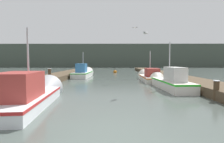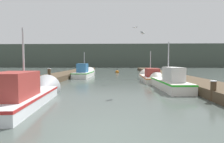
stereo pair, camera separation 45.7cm
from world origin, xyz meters
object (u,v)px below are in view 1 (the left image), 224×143
at_px(fishing_boat_0, 32,93).
at_px(mooring_piling_2, 216,90).
at_px(mooring_piling_1, 50,77).
at_px(seagull_lead, 146,33).
at_px(channel_buoy, 115,72).
at_px(fishing_boat_3, 84,73).
at_px(seagull_1, 135,28).
at_px(fishing_boat_2, 149,77).
at_px(fishing_boat_1, 169,81).

bearing_deg(fishing_boat_0, mooring_piling_2, -1.27).
bearing_deg(mooring_piling_1, seagull_lead, -23.25).
bearing_deg(fishing_boat_0, channel_buoy, 73.95).
bearing_deg(channel_buoy, fishing_boat_3, -118.99).
bearing_deg(seagull_1, mooring_piling_1, -126.96).
distance_m(fishing_boat_3, mooring_piling_2, 16.25).
bearing_deg(seagull_1, mooring_piling_2, -40.88).
distance_m(fishing_boat_3, channel_buoy, 8.41).
bearing_deg(seagull_1, seagull_lead, -61.78).
xyz_separation_m(fishing_boat_0, fishing_boat_2, (7.43, 10.04, -0.08)).
height_order(fishing_boat_2, mooring_piling_1, fishing_boat_2).
bearing_deg(mooring_piling_2, channel_buoy, 102.70).
xyz_separation_m(fishing_boat_3, mooring_piling_2, (8.80, -13.65, 0.03)).
distance_m(fishing_boat_2, channel_buoy, 12.08).
bearing_deg(seagull_lead, fishing_boat_2, 17.63).
height_order(mooring_piling_1, mooring_piling_2, mooring_piling_1).
height_order(fishing_boat_0, fishing_boat_3, fishing_boat_0).
height_order(mooring_piling_2, seagull_1, seagull_1).
height_order(channel_buoy, seagull_1, seagull_1).
bearing_deg(fishing_boat_1, seagull_1, 112.39).
bearing_deg(seagull_1, channel_buoy, 127.01).
distance_m(fishing_boat_2, seagull_lead, 8.13).
bearing_deg(seagull_lead, mooring_piling_2, -93.76).
distance_m(fishing_boat_0, seagull_lead, 7.10).
bearing_deg(channel_buoy, seagull_1, -82.23).
distance_m(fishing_boat_1, fishing_boat_3, 12.34).
bearing_deg(fishing_boat_3, seagull_lead, -62.07).
xyz_separation_m(fishing_boat_2, mooring_piling_2, (1.37, -9.41, 0.13)).
xyz_separation_m(mooring_piling_1, seagull_1, (7.09, 3.13, 4.45)).
xyz_separation_m(fishing_boat_1, fishing_boat_2, (-0.33, 5.34, -0.11)).
distance_m(fishing_boat_0, mooring_piling_2, 8.83).
xyz_separation_m(fishing_boat_0, mooring_piling_2, (8.81, 0.63, 0.05)).
distance_m(fishing_boat_0, fishing_boat_1, 9.07).
height_order(mooring_piling_2, channel_buoy, mooring_piling_2).
relative_size(fishing_boat_0, mooring_piling_1, 4.50).
bearing_deg(fishing_boat_1, fishing_boat_2, 91.10).
bearing_deg(fishing_boat_1, mooring_piling_1, 170.64).
distance_m(fishing_boat_1, seagull_1, 6.59).
bearing_deg(fishing_boat_1, seagull_lead, -139.77).
xyz_separation_m(fishing_boat_1, channel_buoy, (-3.69, 16.94, -0.32)).
height_order(fishing_boat_2, mooring_piling_2, fishing_boat_2).
relative_size(mooring_piling_2, seagull_1, 1.87).
distance_m(mooring_piling_2, seagull_1, 9.96).
relative_size(fishing_boat_3, mooring_piling_1, 4.71).
xyz_separation_m(mooring_piling_2, channel_buoy, (-4.73, 21.00, -0.34)).
xyz_separation_m(fishing_boat_1, mooring_piling_2, (1.04, -4.06, 0.02)).
bearing_deg(mooring_piling_1, channel_buoy, 71.32).
xyz_separation_m(fishing_boat_3, channel_buoy, (4.07, 7.35, -0.31)).
bearing_deg(seagull_1, fishing_boat_2, 63.74).
xyz_separation_m(fishing_boat_0, mooring_piling_1, (-1.28, 5.80, 0.24)).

